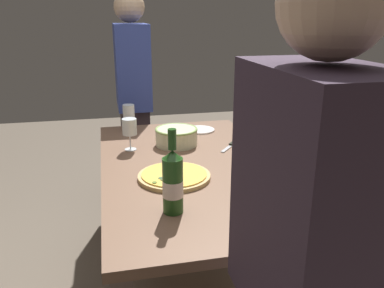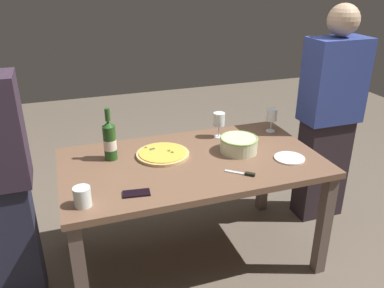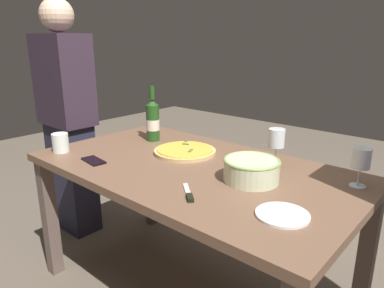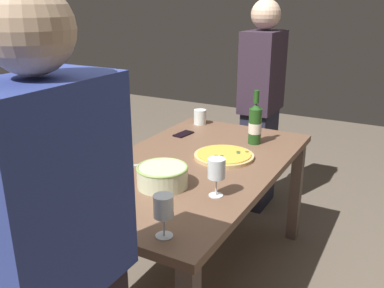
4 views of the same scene
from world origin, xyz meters
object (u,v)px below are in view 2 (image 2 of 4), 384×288
wine_glass_near_pizza (272,116)px  wine_glass_by_bottle (219,120)px  wine_bottle (110,140)px  person_host (329,118)px  side_plate (289,158)px  serving_bowl (239,144)px  cell_phone (136,193)px  pizza_knife (244,173)px  dining_table (192,173)px  pizza (163,154)px  cup_amber (82,197)px

wine_glass_near_pizza → wine_glass_by_bottle: size_ratio=0.94×
wine_bottle → person_host: 1.61m
side_plate → serving_bowl: bearing=141.7°
wine_glass_by_bottle → person_host: 0.85m
serving_bowl → side_plate: bearing=-38.3°
person_host → cell_phone: bearing=7.6°
person_host → pizza_knife: bearing=17.4°
cell_phone → dining_table: bearing=-47.2°
pizza → serving_bowl: bearing=-11.7°
pizza → wine_glass_near_pizza: 0.87m
wine_glass_near_pizza → serving_bowl: bearing=-146.5°
cell_phone → pizza: bearing=-24.3°
wine_glass_by_bottle → pizza_knife: 0.58m
wine_glass_by_bottle → pizza_knife: size_ratio=1.19×
dining_table → pizza: size_ratio=4.76×
cell_phone → pizza_knife: 0.63m
pizza → cell_phone: bearing=-121.9°
dining_table → cup_amber: cup_amber is taller
wine_bottle → pizza_knife: size_ratio=2.19×
cup_amber → cell_phone: size_ratio=0.72×
cup_amber → person_host: (1.83, 0.51, 0.02)m
wine_bottle → wine_glass_by_bottle: (0.77, 0.11, -0.00)m
serving_bowl → wine_glass_by_bottle: bearing=96.2°
serving_bowl → side_plate: 0.33m
person_host → dining_table: bearing=0.0°
serving_bowl → cup_amber: 1.06m
serving_bowl → person_host: person_host is taller
side_plate → cell_phone: same height
serving_bowl → cell_phone: (-0.73, -0.31, -0.05)m
wine_glass_by_bottle → person_host: person_host is taller
pizza → wine_glass_by_bottle: wine_glass_by_bottle is taller
serving_bowl → pizza: bearing=168.3°
wine_glass_by_bottle → cell_phone: (-0.71, -0.58, -0.12)m
wine_bottle → pizza_knife: bearing=-33.1°
pizza → pizza_knife: size_ratio=2.23×
wine_glass_by_bottle → person_host: bearing=-6.0°
cell_phone → person_host: 1.63m
cell_phone → pizza_knife: size_ratio=0.96×
serving_bowl → wine_glass_by_bottle: 0.28m
wine_glass_near_pizza → pizza: bearing=-170.3°
side_plate → pizza_knife: 0.37m
wine_glass_near_pizza → person_host: person_host is taller
cup_amber → serving_bowl: bearing=18.2°
cup_amber → cell_phone: 0.28m
wine_glass_near_pizza → pizza_knife: bearing=-131.2°
person_host → wine_glass_near_pizza: bearing=-18.3°
dining_table → serving_bowl: 0.36m
cell_phone → pizza_knife: (0.63, 0.01, 0.00)m
wine_glass_by_bottle → cell_phone: bearing=-140.8°
serving_bowl → cup_amber: (-1.01, -0.33, -0.00)m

